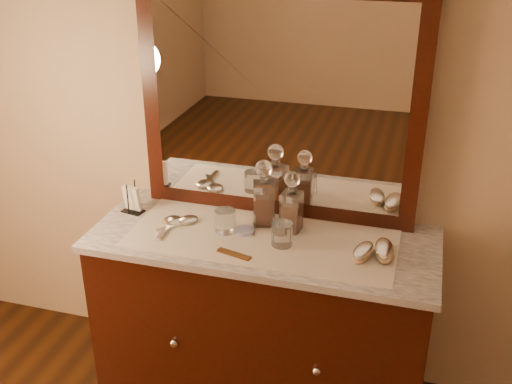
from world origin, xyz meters
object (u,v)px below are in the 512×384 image
Objects in this scene: comb at (234,254)px; brush_far at (384,250)px; dresser_cabinet at (262,323)px; pin_dish at (245,231)px; hand_mirror_outer at (170,223)px; hand_mirror_inner at (184,221)px; mirror_frame at (279,104)px; decanter_right at (291,208)px; napkin_rack at (132,200)px; decanter_left at (264,200)px; brush_near at (363,252)px.

brush_far is (0.56, 0.16, 0.02)m from comb.
pin_dish is at bearing 175.90° from dresser_cabinet.
hand_mirror_outer is at bearing 179.92° from brush_far.
dresser_cabinet is 6.48× the size of hand_mirror_outer.
hand_mirror_inner is at bearing 160.60° from comb.
mirror_frame is 4.48× the size of decanter_right.
decanter_left is at bearing 4.93° from napkin_rack.
comb is at bearing -165.53° from brush_near.
napkin_rack is at bearing 173.93° from brush_near.
decanter_left is at bearing -100.70° from mirror_frame.
mirror_frame is 0.69m from hand_mirror_outer.
hand_mirror_inner is (-0.33, -0.09, -0.10)m from decanter_left.
comb is 0.33m from decanter_right.
mirror_frame is at bearing 79.30° from decanter_left.
brush_far is (0.50, -0.26, -0.47)m from mirror_frame.
decanter_left is at bearing 103.40° from dresser_cabinet.
decanter_left is 0.48m from brush_near.
napkin_rack is 1.12m from brush_far.
brush_far is 0.80× the size of hand_mirror_outer.
pin_dish is at bearing 173.26° from brush_near.
napkin_rack is 0.49× the size of decanter_left.
brush_near reaches higher than comb.
comb is at bearing -33.77° from hand_mirror_inner.
decanter_right reaches higher than napkin_rack.
decanter_left is 1.79× the size of brush_near.
mirror_frame is 5.55× the size of hand_mirror_outer.
napkin_rack reaches higher than brush_far.
hand_mirror_outer is at bearing -147.16° from mirror_frame.
napkin_rack is at bearing 174.56° from pin_dish.
brush_far is at bearing -27.96° from mirror_frame.
decanter_left is at bearing 15.84° from hand_mirror_inner.
decanter_right is at bearing 157.00° from brush_near.
hand_mirror_outer and hand_mirror_inner have the same top height.
hand_mirror_outer is (0.21, -0.07, -0.05)m from napkin_rack.
comb is at bearing -164.15° from brush_far.
decanter_left reaches higher than brush_far.
hand_mirror_inner is (-0.46, -0.07, -0.09)m from decanter_right.
napkin_rack is at bearing 174.73° from dresser_cabinet.
mirror_frame reaches higher than hand_mirror_outer.
decanter_left reaches higher than napkin_rack.
hand_mirror_inner is (-0.36, -0.23, -0.49)m from mirror_frame.
decanter_left is (-0.03, 0.11, 0.56)m from dresser_cabinet.
hand_mirror_inner reaches higher than comb.
pin_dish is 0.58× the size of comb.
hand_mirror_inner is at bearing -9.15° from napkin_rack.
decanter_right is 0.36m from brush_near.
brush_near is 0.94× the size of brush_far.
pin_dish is 0.16m from decanter_left.
dresser_cabinet is 0.56m from decanter_right.
dresser_cabinet is 0.97m from mirror_frame.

